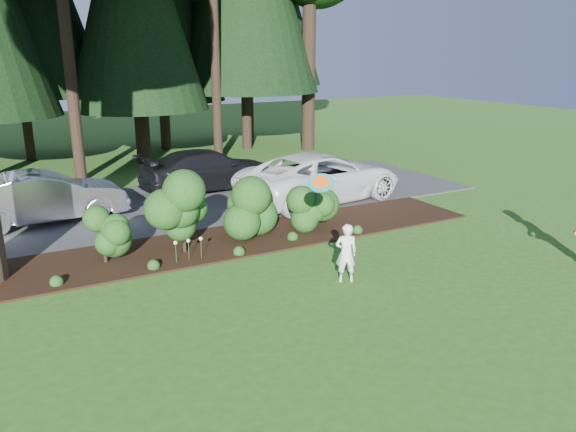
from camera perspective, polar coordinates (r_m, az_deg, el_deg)
The scene contains 10 objects.
ground at distance 11.15m, azimuth -4.43°, elevation -8.31°, with size 80.00×80.00×0.00m, color #2D5819.
mulch_bed at distance 13.96m, azimuth -9.98°, elevation -3.23°, with size 16.00×2.50×0.05m, color black.
driveway at distance 17.87m, azimuth -14.45°, elevation 0.81°, with size 22.00×6.00×0.03m, color #38383A.
shrub_row at distance 13.87m, azimuth -6.98°, elevation 0.18°, with size 6.53×1.60×1.61m.
lily_cluster at distance 12.95m, azimuth -10.10°, elevation -2.58°, with size 0.69×0.09×0.57m.
car_silver_wagon at distance 17.03m, azimuth -23.49°, elevation 1.75°, with size 1.52×4.35×1.43m, color silver.
car_white_suv at distance 17.96m, azimuth 3.37°, elevation 3.97°, with size 2.57×5.57×1.55m, color white.
car_dark_suv at distance 19.67m, azimuth -8.05°, elevation 4.69°, with size 1.95×4.79×1.39m, color black.
child at distance 11.72m, azimuth 5.93°, elevation -3.76°, with size 0.46×0.30×1.26m, color white.
frisbee at distance 10.85m, azimuth 3.36°, elevation 3.40°, with size 0.56×0.48×0.39m.
Camera 1 is at (-4.11, -9.27, 4.64)m, focal length 35.00 mm.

